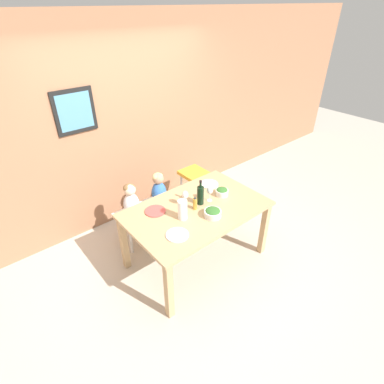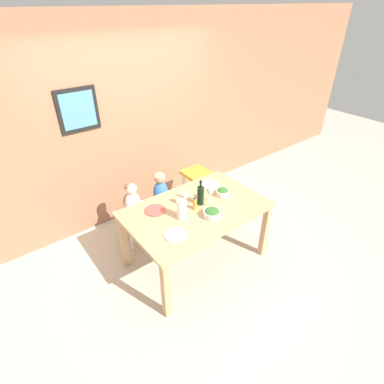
% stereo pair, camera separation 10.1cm
% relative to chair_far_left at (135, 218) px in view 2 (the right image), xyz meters
% --- Properties ---
extents(ground_plane, '(14.00, 14.00, 0.00)m').
position_rel_chair_far_left_xyz_m(ground_plane, '(0.41, -0.76, -0.37)').
color(ground_plane, '#BCB2A3').
extents(wall_back, '(10.00, 0.09, 2.70)m').
position_rel_chair_far_left_xyz_m(wall_back, '(0.41, 0.66, 0.98)').
color(wall_back, '#9E6B4C').
rests_on(wall_back, ground_plane).
extents(dining_table, '(1.58, 1.00, 0.78)m').
position_rel_chair_far_left_xyz_m(dining_table, '(0.41, -0.76, 0.31)').
color(dining_table, tan).
rests_on(dining_table, ground_plane).
extents(chair_far_left, '(0.40, 0.42, 0.44)m').
position_rel_chair_far_left_xyz_m(chair_far_left, '(0.00, 0.00, 0.00)').
color(chair_far_left, silver).
rests_on(chair_far_left, ground_plane).
extents(chair_far_center, '(0.40, 0.42, 0.44)m').
position_rel_chair_far_left_xyz_m(chair_far_center, '(0.42, 0.00, 0.00)').
color(chair_far_center, silver).
rests_on(chair_far_center, ground_plane).
extents(chair_right_highchair, '(0.34, 0.35, 0.71)m').
position_rel_chair_far_left_xyz_m(chair_right_highchair, '(1.02, 0.00, 0.18)').
color(chair_right_highchair, silver).
rests_on(chair_right_highchair, ground_plane).
extents(person_child_left, '(0.20, 0.19, 0.46)m').
position_rel_chair_far_left_xyz_m(person_child_left, '(0.00, 0.00, 0.30)').
color(person_child_left, silver).
rests_on(person_child_left, chair_far_left).
extents(person_child_center, '(0.20, 0.19, 0.46)m').
position_rel_chair_far_left_xyz_m(person_child_center, '(0.42, 0.00, 0.30)').
color(person_child_center, '#3366B2').
rests_on(person_child_center, chair_far_center).
extents(wine_bottle, '(0.08, 0.08, 0.31)m').
position_rel_chair_far_left_xyz_m(wine_bottle, '(0.51, -0.72, 0.53)').
color(wine_bottle, black).
rests_on(wine_bottle, dining_table).
extents(paper_towel_roll, '(0.10, 0.10, 0.23)m').
position_rel_chair_far_left_xyz_m(paper_towel_roll, '(0.18, -0.80, 0.52)').
color(paper_towel_roll, white).
rests_on(paper_towel_roll, dining_table).
extents(wine_glass_near, '(0.07, 0.07, 0.19)m').
position_rel_chair_far_left_xyz_m(wine_glass_near, '(0.63, -0.74, 0.55)').
color(wine_glass_near, white).
rests_on(wine_glass_near, dining_table).
extents(wine_glass_far, '(0.07, 0.07, 0.19)m').
position_rel_chair_far_left_xyz_m(wine_glass_far, '(0.35, -0.64, 0.55)').
color(wine_glass_far, white).
rests_on(wine_glass_far, dining_table).
extents(salad_bowl_large, '(0.19, 0.19, 0.10)m').
position_rel_chair_far_left_xyz_m(salad_bowl_large, '(0.45, -0.98, 0.46)').
color(salad_bowl_large, silver).
rests_on(salad_bowl_large, dining_table).
extents(salad_bowl_small, '(0.15, 0.15, 0.10)m').
position_rel_chair_far_left_xyz_m(salad_bowl_small, '(0.82, -0.75, 0.46)').
color(salad_bowl_small, silver).
rests_on(salad_bowl_small, dining_table).
extents(dinner_plate_front_left, '(0.23, 0.23, 0.01)m').
position_rel_chair_far_left_xyz_m(dinner_plate_front_left, '(-0.03, -0.99, 0.41)').
color(dinner_plate_front_left, silver).
rests_on(dinner_plate_front_left, dining_table).
extents(dinner_plate_back_left, '(0.23, 0.23, 0.01)m').
position_rel_chair_far_left_xyz_m(dinner_plate_back_left, '(0.02, -0.51, 0.41)').
color(dinner_plate_back_left, '#D14C47').
rests_on(dinner_plate_back_left, dining_table).
extents(dinner_plate_back_right, '(0.23, 0.23, 0.01)m').
position_rel_chair_far_left_xyz_m(dinner_plate_back_right, '(0.87, -0.47, 0.41)').
color(dinner_plate_back_right, silver).
rests_on(dinner_plate_back_right, dining_table).
extents(condiment_bottle_hot_sauce, '(0.05, 0.05, 0.16)m').
position_rel_chair_far_left_xyz_m(condiment_bottle_hot_sauce, '(0.39, -0.76, 0.49)').
color(condiment_bottle_hot_sauce, '#BC8E33').
rests_on(condiment_bottle_hot_sauce, dining_table).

